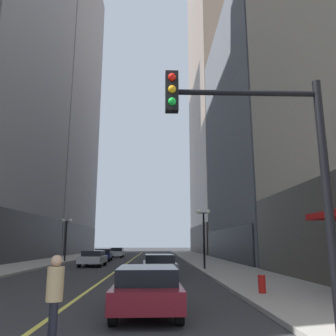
{
  "coord_description": "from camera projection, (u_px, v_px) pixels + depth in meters",
  "views": [
    {
      "loc": [
        2.88,
        -3.94,
        2.01
      ],
      "look_at": [
        3.8,
        23.2,
        7.89
      ],
      "focal_mm": 36.89,
      "sensor_mm": 36.0,
      "label": 1
    }
  ],
  "objects": [
    {
      "name": "ground_plane",
      "position": [
        129.0,
        261.0,
        37.52
      ],
      "size": [
        200.0,
        200.0,
        0.0
      ],
      "primitive_type": "plane",
      "color": "#2D2D30"
    },
    {
      "name": "sidewalk_left",
      "position": [
        53.0,
        261.0,
        37.26
      ],
      "size": [
        4.5,
        78.0,
        0.15
      ],
      "primitive_type": "cube",
      "color": "#9E9991",
      "rests_on": "ground"
    },
    {
      "name": "sidewalk_right",
      "position": [
        205.0,
        260.0,
        37.81
      ],
      "size": [
        4.5,
        78.0,
        0.15
      ],
      "primitive_type": "cube",
      "color": "#9E9991",
      "rests_on": "ground"
    },
    {
      "name": "lane_centre_stripe",
      "position": [
        129.0,
        261.0,
        37.52
      ],
      "size": [
        0.16,
        70.0,
        0.01
      ],
      "primitive_type": "cube",
      "color": "#E5D64C",
      "rests_on": "ground"
    },
    {
      "name": "building_left_far",
      "position": [
        55.0,
        98.0,
        67.68
      ],
      "size": [
        13.41,
        26.0,
        59.87
      ],
      "color": "gray",
      "rests_on": "ground"
    },
    {
      "name": "building_right_mid",
      "position": [
        287.0,
        134.0,
        40.7
      ],
      "size": [
        15.84,
        24.0,
        29.08
      ],
      "color": "slate",
      "rests_on": "ground"
    },
    {
      "name": "building_right_far",
      "position": [
        222.0,
        46.0,
        71.33
      ],
      "size": [
        11.49,
        26.0,
        83.95
      ],
      "color": "gray",
      "rests_on": "ground"
    },
    {
      "name": "car_maroon",
      "position": [
        147.0,
        288.0,
        10.09
      ],
      "size": [
        1.94,
        4.4,
        1.32
      ],
      "color": "maroon",
      "rests_on": "ground"
    },
    {
      "name": "car_grey",
      "position": [
        159.0,
        265.0,
        20.53
      ],
      "size": [
        2.05,
        4.5,
        1.32
      ],
      "color": "slate",
      "rests_on": "ground"
    },
    {
      "name": "car_silver",
      "position": [
        93.0,
        258.0,
        29.77
      ],
      "size": [
        1.96,
        4.18,
        1.32
      ],
      "color": "#B7B7BC",
      "rests_on": "ground"
    },
    {
      "name": "car_navy",
      "position": [
        103.0,
        254.0,
        38.24
      ],
      "size": [
        2.04,
        4.29,
        1.32
      ],
      "color": "#141E4C",
      "rests_on": "ground"
    },
    {
      "name": "car_white",
      "position": [
        117.0,
        252.0,
        46.88
      ],
      "size": [
        1.74,
        4.56,
        1.32
      ],
      "color": "silver",
      "rests_on": "ground"
    },
    {
      "name": "pedestrian_in_tan_trench",
      "position": [
        55.0,
        292.0,
        6.97
      ],
      "size": [
        0.46,
        0.46,
        1.76
      ],
      "color": "black",
      "rests_on": "ground"
    },
    {
      "name": "traffic_light_near_right",
      "position": [
        274.0,
        158.0,
        7.22
      ],
      "size": [
        3.43,
        0.35,
        5.65
      ],
      "color": "black",
      "rests_on": "ground"
    },
    {
      "name": "street_lamp_left_far",
      "position": [
        66.0,
        230.0,
        35.66
      ],
      "size": [
        1.06,
        0.36,
        4.43
      ],
      "color": "black",
      "rests_on": "ground"
    },
    {
      "name": "street_lamp_right_mid",
      "position": [
        204.0,
        225.0,
        25.49
      ],
      "size": [
        1.06,
        0.36,
        4.43
      ],
      "color": "black",
      "rests_on": "ground"
    },
    {
      "name": "fire_hydrant_right",
      "position": [
        262.0,
        286.0,
        13.02
      ],
      "size": [
        0.28,
        0.28,
        0.8
      ],
      "primitive_type": "cylinder",
      "color": "red",
      "rests_on": "ground"
    }
  ]
}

